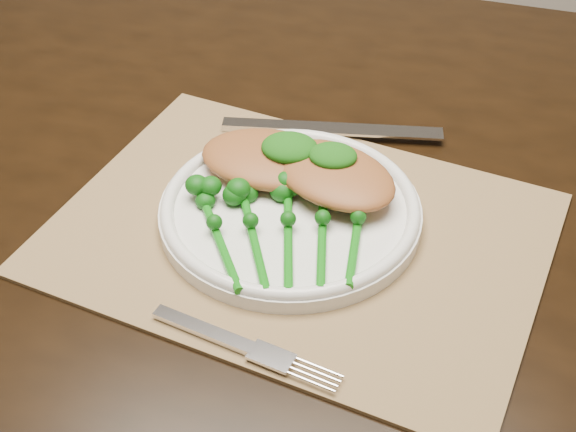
# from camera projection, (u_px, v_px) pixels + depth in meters

# --- Properties ---
(dining_table) EXTENTS (1.71, 1.12, 0.75)m
(dining_table) POSITION_uv_depth(u_px,v_px,m) (252.00, 383.00, 1.08)
(dining_table) COLOR black
(dining_table) RESTS_ON ground
(placemat) EXTENTS (0.51, 0.43, 0.00)m
(placemat) POSITION_uv_depth(u_px,v_px,m) (299.00, 233.00, 0.74)
(placemat) COLOR olive
(placemat) RESTS_ON dining_table
(dinner_plate) EXTENTS (0.25, 0.25, 0.02)m
(dinner_plate) POSITION_uv_depth(u_px,v_px,m) (290.00, 209.00, 0.75)
(dinner_plate) COLOR white
(dinner_plate) RESTS_ON placemat
(knife) EXTENTS (0.24, 0.04, 0.01)m
(knife) POSITION_uv_depth(u_px,v_px,m) (310.00, 128.00, 0.86)
(knife) COLOR silver
(knife) RESTS_ON placemat
(fork) EXTENTS (0.16, 0.07, 0.01)m
(fork) POSITION_uv_depth(u_px,v_px,m) (256.00, 351.00, 0.63)
(fork) COLOR silver
(fork) RESTS_ON placemat
(chicken_fillet_left) EXTENTS (0.15, 0.11, 0.03)m
(chicken_fillet_left) POSITION_uv_depth(u_px,v_px,m) (269.00, 159.00, 0.78)
(chicken_fillet_left) COLOR #9F5D2E
(chicken_fillet_left) RESTS_ON dinner_plate
(chicken_fillet_right) EXTENTS (0.16, 0.15, 0.03)m
(chicken_fillet_right) POSITION_uv_depth(u_px,v_px,m) (334.00, 174.00, 0.75)
(chicken_fillet_right) COLOR #9F5D2E
(chicken_fillet_right) RESTS_ON dinner_plate
(pesto_dollop_left) EXTENTS (0.05, 0.05, 0.02)m
(pesto_dollop_left) POSITION_uv_depth(u_px,v_px,m) (290.00, 148.00, 0.77)
(pesto_dollop_left) COLOR #0C4309
(pesto_dollop_left) RESTS_ON chicken_fillet_left
(pesto_dollop_right) EXTENTS (0.05, 0.04, 0.02)m
(pesto_dollop_right) POSITION_uv_depth(u_px,v_px,m) (333.00, 156.00, 0.75)
(pesto_dollop_right) COLOR #0C4309
(pesto_dollop_right) RESTS_ON chicken_fillet_right
(broccolini_bundle) EXTENTS (0.17, 0.19, 0.04)m
(broccolini_bundle) POSITION_uv_depth(u_px,v_px,m) (288.00, 240.00, 0.70)
(broccolini_bundle) COLOR #0E690D
(broccolini_bundle) RESTS_ON dinner_plate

